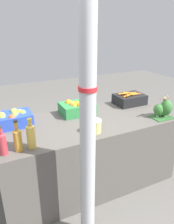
% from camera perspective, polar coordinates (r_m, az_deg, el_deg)
% --- Properties ---
extents(ground_plane, '(10.00, 10.00, 0.00)m').
position_cam_1_polar(ground_plane, '(2.75, 0.00, -17.28)').
color(ground_plane, '#605E59').
extents(market_table, '(1.90, 0.83, 0.78)m').
position_cam_1_polar(market_table, '(2.52, 0.00, -10.39)').
color(market_table, '#56514C').
rests_on(market_table, ground_plane).
extents(support_pole, '(0.13, 0.13, 2.50)m').
position_cam_1_polar(support_pole, '(1.48, 0.20, 2.45)').
color(support_pole, '#B7BABF').
rests_on(support_pole, ground_plane).
extents(apple_crate, '(0.37, 0.27, 0.16)m').
position_cam_1_polar(apple_crate, '(2.33, -19.04, -1.57)').
color(apple_crate, '#2847B7').
rests_on(apple_crate, market_table).
extents(orange_crate, '(0.37, 0.27, 0.16)m').
position_cam_1_polar(orange_crate, '(2.49, -2.69, 1.14)').
color(orange_crate, '#2D8442').
rests_on(orange_crate, market_table).
extents(carrot_crate, '(0.37, 0.27, 0.16)m').
position_cam_1_polar(carrot_crate, '(2.86, 11.06, 3.38)').
color(carrot_crate, black).
rests_on(carrot_crate, market_table).
extents(broccoli_pile, '(0.23, 0.18, 0.20)m').
position_cam_1_polar(broccoli_pile, '(2.54, 19.51, 0.78)').
color(broccoli_pile, '#2D602D').
rests_on(broccoli_pile, market_table).
extents(juice_bottle_ruby, '(0.07, 0.07, 0.24)m').
position_cam_1_polar(juice_bottle_ruby, '(1.84, -21.23, -7.49)').
color(juice_bottle_ruby, '#B2333D').
rests_on(juice_bottle_ruby, market_table).
extents(juice_bottle_amber, '(0.07, 0.07, 0.27)m').
position_cam_1_polar(juice_bottle_amber, '(1.84, -17.65, -6.62)').
color(juice_bottle_amber, gold).
rests_on(juice_bottle_amber, market_table).
extents(juice_bottle_golden, '(0.07, 0.07, 0.26)m').
position_cam_1_polar(juice_bottle_golden, '(1.86, -14.42, -5.96)').
color(juice_bottle_golden, gold).
rests_on(juice_bottle_golden, market_table).
extents(pickle_jar, '(0.12, 0.12, 0.13)m').
position_cam_1_polar(pickle_jar, '(2.07, 2.21, -3.69)').
color(pickle_jar, '#D1CC75').
rests_on(pickle_jar, market_table).
extents(sparrow_bird, '(0.14, 0.05, 0.05)m').
position_cam_1_polar(sparrow_bird, '(2.48, 19.71, 3.43)').
color(sparrow_bird, '#4C3D2D').
rests_on(sparrow_bird, broccoli_pile).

